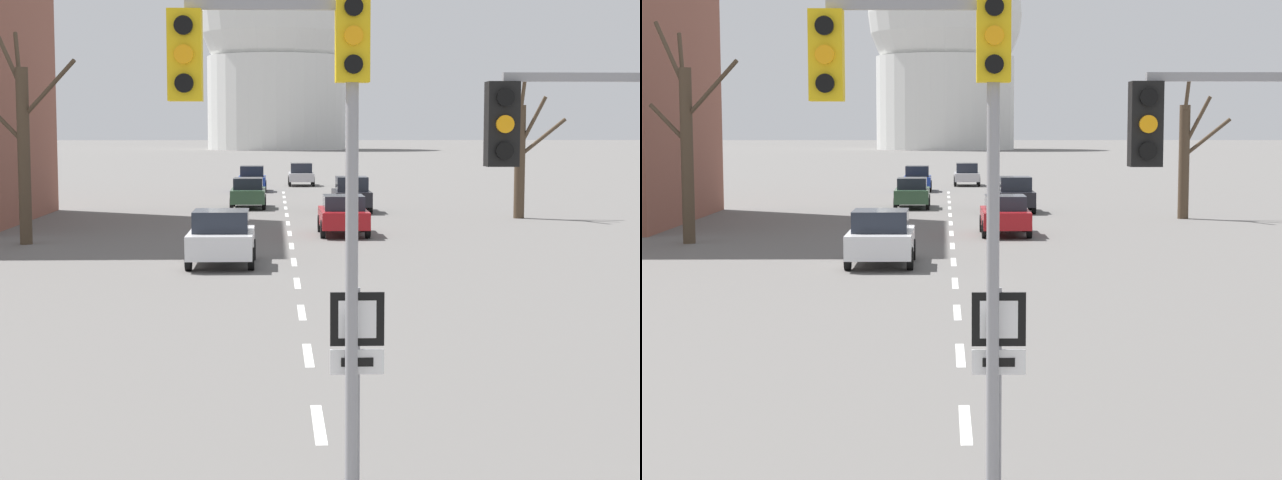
# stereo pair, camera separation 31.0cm
# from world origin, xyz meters

# --- Properties ---
(lane_stripe_1) EXTENTS (0.16, 2.00, 0.01)m
(lane_stripe_1) POSITION_xyz_m (0.00, 8.74, 0.00)
(lane_stripe_1) COLOR silver
(lane_stripe_1) RESTS_ON ground_plane
(lane_stripe_2) EXTENTS (0.16, 2.00, 0.01)m
(lane_stripe_2) POSITION_xyz_m (0.00, 13.24, 0.00)
(lane_stripe_2) COLOR silver
(lane_stripe_2) RESTS_ON ground_plane
(lane_stripe_3) EXTENTS (0.16, 2.00, 0.01)m
(lane_stripe_3) POSITION_xyz_m (0.00, 17.74, 0.00)
(lane_stripe_3) COLOR silver
(lane_stripe_3) RESTS_ON ground_plane
(lane_stripe_4) EXTENTS (0.16, 2.00, 0.01)m
(lane_stripe_4) POSITION_xyz_m (0.00, 22.24, 0.00)
(lane_stripe_4) COLOR silver
(lane_stripe_4) RESTS_ON ground_plane
(lane_stripe_5) EXTENTS (0.16, 2.00, 0.01)m
(lane_stripe_5) POSITION_xyz_m (0.00, 26.74, 0.00)
(lane_stripe_5) COLOR silver
(lane_stripe_5) RESTS_ON ground_plane
(lane_stripe_6) EXTENTS (0.16, 2.00, 0.01)m
(lane_stripe_6) POSITION_xyz_m (0.00, 31.24, 0.00)
(lane_stripe_6) COLOR silver
(lane_stripe_6) RESTS_ON ground_plane
(lane_stripe_7) EXTENTS (0.16, 2.00, 0.01)m
(lane_stripe_7) POSITION_xyz_m (0.00, 35.74, 0.00)
(lane_stripe_7) COLOR silver
(lane_stripe_7) RESTS_ON ground_plane
(lane_stripe_8) EXTENTS (0.16, 2.00, 0.01)m
(lane_stripe_8) POSITION_xyz_m (0.00, 40.24, 0.00)
(lane_stripe_8) COLOR silver
(lane_stripe_8) RESTS_ON ground_plane
(lane_stripe_9) EXTENTS (0.16, 2.00, 0.01)m
(lane_stripe_9) POSITION_xyz_m (0.00, 44.74, 0.00)
(lane_stripe_9) COLOR silver
(lane_stripe_9) RESTS_ON ground_plane
(lane_stripe_10) EXTENTS (0.16, 2.00, 0.01)m
(lane_stripe_10) POSITION_xyz_m (0.00, 49.24, 0.00)
(lane_stripe_10) COLOR silver
(lane_stripe_10) RESTS_ON ground_plane
(lane_stripe_11) EXTENTS (0.16, 2.00, 0.01)m
(lane_stripe_11) POSITION_xyz_m (0.00, 53.74, 0.00)
(lane_stripe_11) COLOR silver
(lane_stripe_11) RESTS_ON ground_plane
(lane_stripe_12) EXTENTS (0.16, 2.00, 0.01)m
(lane_stripe_12) POSITION_xyz_m (0.00, 58.24, 0.00)
(lane_stripe_12) COLOR silver
(lane_stripe_12) RESTS_ON ground_plane
(lane_stripe_13) EXTENTS (0.16, 2.00, 0.01)m
(lane_stripe_13) POSITION_xyz_m (0.00, 62.74, 0.00)
(lane_stripe_13) COLOR silver
(lane_stripe_13) RESTS_ON ground_plane
(traffic_signal_centre_tall) EXTENTS (2.13, 0.34, 5.58)m
(traffic_signal_centre_tall) POSITION_xyz_m (-0.36, 5.91, 4.24)
(traffic_signal_centre_tall) COLOR gray
(traffic_signal_centre_tall) RESTS_ON ground_plane
(traffic_signal_near_right) EXTENTS (2.25, 0.34, 4.86)m
(traffic_signal_near_right) POSITION_xyz_m (3.22, 6.54, 3.69)
(traffic_signal_near_right) COLOR gray
(traffic_signal_near_right) RESTS_ON ground_plane
(route_sign_post) EXTENTS (0.60, 0.08, 2.29)m
(route_sign_post) POSITION_xyz_m (0.31, 6.07, 1.55)
(route_sign_post) COLOR gray
(route_sign_post) RESTS_ON ground_plane
(sedan_near_left) EXTENTS (1.85, 3.97, 1.62)m
(sedan_near_left) POSITION_xyz_m (1.35, 71.13, 0.82)
(sedan_near_left) COLOR #B7B7BC
(sedan_near_left) RESTS_ON ground_plane
(sedan_near_right) EXTENTS (1.83, 3.90, 1.74)m
(sedan_near_right) POSITION_xyz_m (3.18, 46.45, 0.87)
(sedan_near_right) COLOR black
(sedan_near_right) RESTS_ON ground_plane
(sedan_mid_centre) EXTENTS (1.80, 4.22, 1.56)m
(sedan_mid_centre) POSITION_xyz_m (-1.92, 49.29, 0.79)
(sedan_mid_centre) COLOR #2D4C33
(sedan_mid_centre) RESTS_ON ground_plane
(sedan_far_left) EXTENTS (1.97, 3.85, 1.65)m
(sedan_far_left) POSITION_xyz_m (-2.16, 26.05, 0.83)
(sedan_far_left) COLOR silver
(sedan_far_left) RESTS_ON ground_plane
(sedan_far_right) EXTENTS (1.84, 3.96, 1.67)m
(sedan_far_right) POSITION_xyz_m (-2.02, 64.15, 0.83)
(sedan_far_right) COLOR navy
(sedan_far_right) RESTS_ON ground_plane
(sedan_distant_centre) EXTENTS (1.85, 4.02, 1.53)m
(sedan_distant_centre) POSITION_xyz_m (2.04, 35.06, 0.79)
(sedan_distant_centre) COLOR maroon
(sedan_distant_centre) RESTS_ON ground_plane
(bare_tree_left_near) EXTENTS (3.44, 2.84, 7.92)m
(bare_tree_left_near) POSITION_xyz_m (-9.36, 32.34, 3.61)
(bare_tree_left_near) COLOR #473828
(bare_tree_left_near) RESTS_ON ground_plane
(bare_tree_right_near) EXTENTS (2.34, 1.55, 6.34)m
(bare_tree_right_near) POSITION_xyz_m (10.62, 42.46, 2.83)
(bare_tree_right_near) COLOR #473828
(bare_tree_right_near) RESTS_ON ground_plane
(capitol_dome) EXTENTS (30.88, 30.88, 43.61)m
(capitol_dome) POSITION_xyz_m (0.00, 211.72, 21.24)
(capitol_dome) COLOR silver
(capitol_dome) RESTS_ON ground_plane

